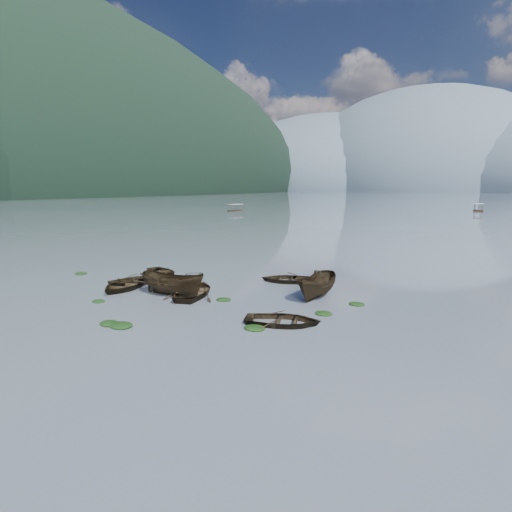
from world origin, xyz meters
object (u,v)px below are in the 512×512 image
at_px(pontoon_centre, 478,211).
at_px(pontoon_left, 236,211).
at_px(rowboat_0, 126,288).
at_px(rowboat_3, 194,295).

bearing_deg(pontoon_centre, pontoon_left, -155.11).
height_order(rowboat_0, rowboat_3, rowboat_3).
distance_m(rowboat_0, rowboat_3, 5.56).
bearing_deg(rowboat_3, rowboat_0, -9.47).
relative_size(rowboat_0, rowboat_3, 0.99).
xyz_separation_m(rowboat_3, pontoon_left, (-46.35, 86.72, 0.00)).
bearing_deg(pontoon_centre, rowboat_3, -100.53).
height_order(rowboat_0, pontoon_centre, pontoon_centre).
bearing_deg(rowboat_0, pontoon_left, 106.36).
bearing_deg(pontoon_left, pontoon_centre, 35.14).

